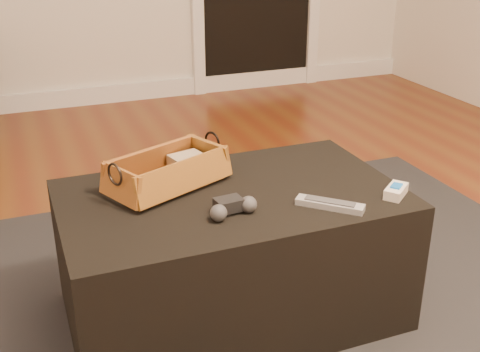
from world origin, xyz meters
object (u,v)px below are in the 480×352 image
object	(u,v)px
tv_remote	(166,183)
cream_gadget	(396,191)
wicker_basket	(168,173)
silver_remote	(330,204)
ottoman	(232,255)
game_controller	(232,207)

from	to	relation	value
tv_remote	cream_gadget	xyz separation A→B (m)	(0.61, -0.29, -0.01)
cream_gadget	tv_remote	bearing A→B (deg)	154.89
cream_gadget	wicker_basket	bearing A→B (deg)	152.92
silver_remote	cream_gadget	bearing A→B (deg)	-0.73
ottoman	silver_remote	size ratio (longest dim) A/B	5.91
ottoman	game_controller	distance (m)	0.27
game_controller	silver_remote	bearing A→B (deg)	-12.40
wicker_basket	game_controller	distance (m)	0.27
game_controller	silver_remote	xyz separation A→B (m)	(0.27, -0.06, -0.01)
wicker_basket	cream_gadget	xyz separation A→B (m)	(0.60, -0.31, -0.03)
ottoman	tv_remote	distance (m)	0.30
tv_remote	cream_gadget	bearing A→B (deg)	-55.17
wicker_basket	silver_remote	xyz separation A→B (m)	(0.38, -0.30, -0.03)
wicker_basket	ottoman	bearing A→B (deg)	-35.35
tv_remote	cream_gadget	size ratio (longest dim) A/B	1.90
wicker_basket	silver_remote	world-z (taller)	wicker_basket
ottoman	silver_remote	distance (m)	0.37
tv_remote	cream_gadget	distance (m)	0.68
cream_gadget	game_controller	bearing A→B (deg)	172.71
game_controller	cream_gadget	world-z (taller)	game_controller
ottoman	game_controller	xyz separation A→B (m)	(-0.05, -0.13, 0.23)
wicker_basket	tv_remote	bearing A→B (deg)	-119.07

